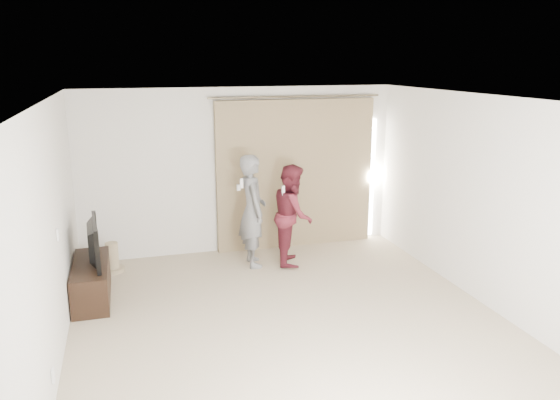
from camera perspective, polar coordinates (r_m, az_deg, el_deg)
The scene contains 10 objects.
floor at distance 6.55m, azimuth 1.21°, elevation -12.81°, with size 5.50×5.50×0.00m, color beige.
wall_back at distance 8.66m, azimuth -4.16°, elevation 3.09°, with size 5.00×0.04×2.60m, color silver.
wall_left at distance 5.86m, azimuth -22.82°, elevation -3.60°, with size 0.04×5.50×2.60m.
ceiling at distance 5.84m, azimuth 1.34°, elevation 10.51°, with size 5.00×5.50×0.01m, color white.
curtain at distance 8.84m, azimuth 1.75°, elevation 2.72°, with size 2.80×0.11×2.46m.
tv_console at distance 7.49m, azimuth -19.09°, elevation -7.99°, with size 0.44×1.26×0.49m, color black.
tv at distance 7.31m, azimuth -19.43°, elevation -4.20°, with size 0.97×0.13×0.56m, color black.
scratching_post at distance 8.34m, azimuth -17.10°, elevation -6.00°, with size 0.33×0.33×0.44m.
person_man at distance 8.05m, azimuth -2.89°, elevation -1.12°, with size 0.41×0.62×1.68m.
person_woman at distance 8.16m, azimuth 1.35°, elevation -1.51°, with size 0.75×0.86×1.51m.
Camera 1 is at (-1.74, -5.56, 3.00)m, focal length 35.00 mm.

